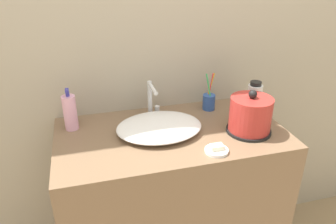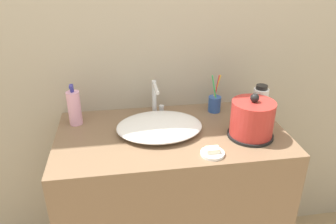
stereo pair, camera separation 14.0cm
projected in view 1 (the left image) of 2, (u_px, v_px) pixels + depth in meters
name	position (u px, v px, depth m)	size (l,w,h in m)	color
wall_back	(155.00, 24.00, 1.52)	(6.00, 0.04, 2.60)	#ADA38E
vanity_counter	(171.00, 209.00, 1.64)	(1.01, 0.55, 0.88)	brown
sink_basin	(159.00, 127.00, 1.44)	(0.38, 0.30, 0.05)	white
faucet	(152.00, 97.00, 1.55)	(0.06, 0.14, 0.17)	silver
electric_kettle	(250.00, 116.00, 1.42)	(0.20, 0.20, 0.20)	black
toothbrush_cup	(209.00, 101.00, 1.64)	(0.06, 0.06, 0.19)	#2D519E
lotion_bottle	(70.00, 112.00, 1.44)	(0.06, 0.06, 0.20)	#EAA8C6
shampoo_bottle	(254.00, 100.00, 1.56)	(0.07, 0.07, 0.18)	white
soap_dish	(217.00, 150.00, 1.30)	(0.09, 0.09, 0.03)	white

